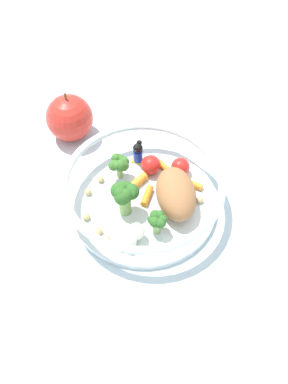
% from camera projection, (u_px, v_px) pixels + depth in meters
% --- Properties ---
extents(ground_plane, '(2.40, 2.40, 0.00)m').
position_uv_depth(ground_plane, '(147.00, 202.00, 0.62)').
color(ground_plane, silver).
extents(food_container, '(0.23, 0.23, 0.07)m').
position_uv_depth(food_container, '(148.00, 192.00, 0.59)').
color(food_container, white).
rests_on(food_container, ground_plane).
extents(loose_apple, '(0.08, 0.08, 0.09)m').
position_uv_depth(loose_apple, '(70.00, 118.00, 0.68)').
color(loose_apple, red).
rests_on(loose_apple, ground_plane).
extents(folded_napkin, '(0.16, 0.14, 0.01)m').
position_uv_depth(folded_napkin, '(205.00, 350.00, 0.49)').
color(folded_napkin, white).
rests_on(folded_napkin, ground_plane).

